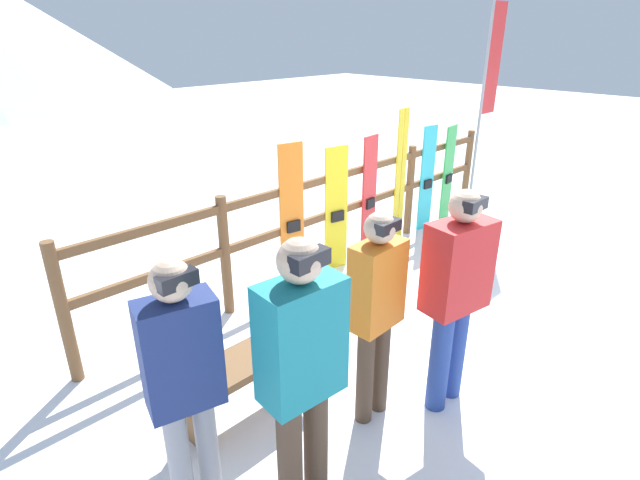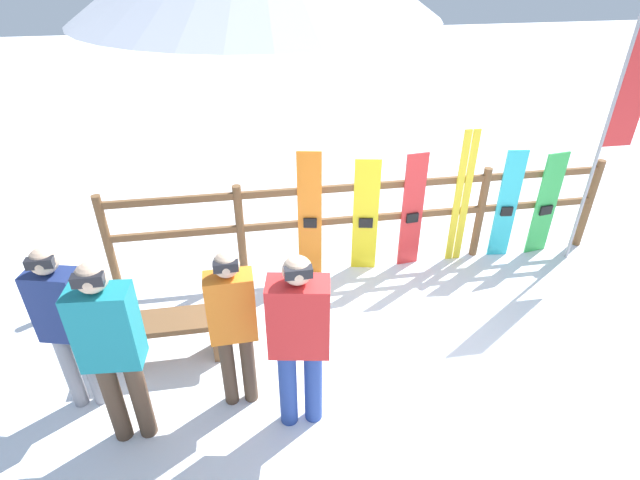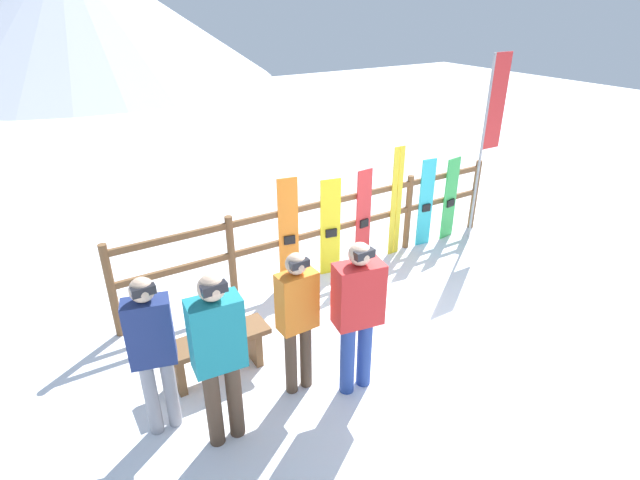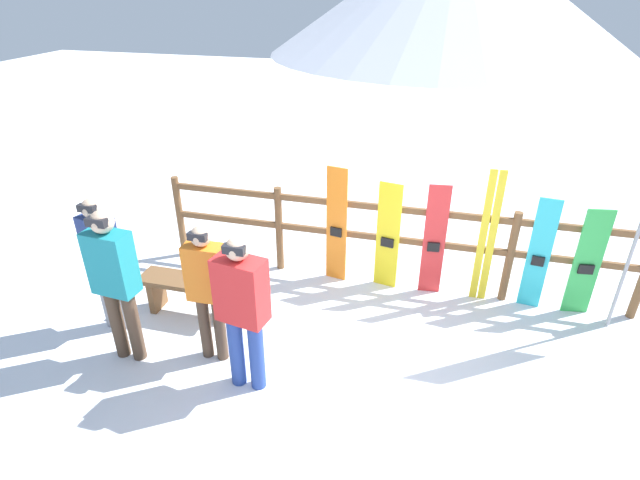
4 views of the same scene
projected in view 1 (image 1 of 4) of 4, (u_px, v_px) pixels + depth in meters
The scene contains 14 objects.
ground_plane at pixel (468, 324), 4.79m from camera, with size 40.00×40.00×0.00m, color white.
fence at pixel (333, 208), 5.69m from camera, with size 6.05×0.10×1.21m.
bench at pixel (247, 374), 3.57m from camera, with size 1.14×0.36×0.49m.
person_orange at pixel (376, 304), 3.33m from camera, with size 0.39×0.22×1.58m.
person_teal at pixel (302, 367), 2.58m from camera, with size 0.46×0.28×1.73m.
person_navy at pixel (184, 377), 2.59m from camera, with size 0.43×0.31×1.63m.
person_red at pixel (456, 288), 3.45m from camera, with size 0.51×0.34×1.68m.
snowboard_orange at pixel (292, 219), 5.19m from camera, with size 0.28×0.10×1.59m.
snowboard_yellow at pixel (336, 210), 5.65m from camera, with size 0.30×0.10×1.45m.
snowboard_red at pixel (369, 197), 6.02m from camera, with size 0.27×0.08×1.49m.
ski_pair_yellow at pixel (400, 177), 6.36m from camera, with size 0.19×0.02×1.73m.
snowboard_cyan at pixel (427, 179), 6.81m from camera, with size 0.26×0.08×1.45m.
snowboard_green at pixel (448, 174), 7.17m from camera, with size 0.31×0.09×1.38m.
rental_flag at pixel (488, 85), 6.85m from camera, with size 0.40×0.04×2.95m.
Camera 1 is at (-3.88, -1.91, 2.63)m, focal length 28.00 mm.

